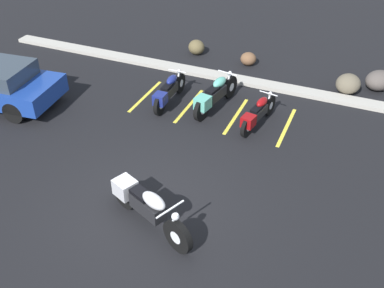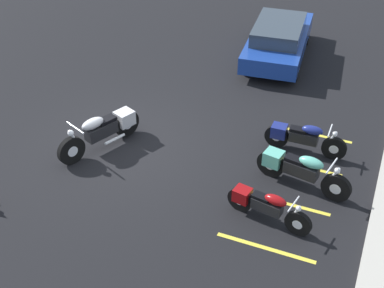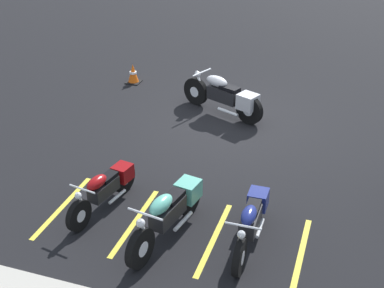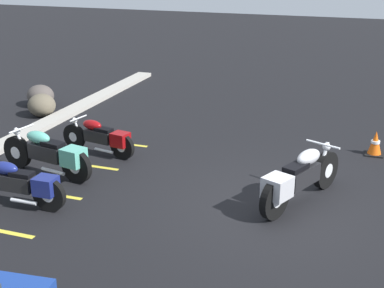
# 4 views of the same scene
# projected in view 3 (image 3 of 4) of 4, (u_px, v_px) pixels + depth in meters

# --- Properties ---
(ground) EXTENTS (60.00, 60.00, 0.00)m
(ground) POSITION_uv_depth(u_px,v_px,m) (229.00, 123.00, 13.26)
(ground) COLOR black
(motorcycle_silver_featured) EXTENTS (2.33, 1.18, 0.97)m
(motorcycle_silver_featured) POSITION_uv_depth(u_px,v_px,m) (226.00, 96.00, 13.40)
(motorcycle_silver_featured) COLOR black
(motorcycle_silver_featured) RESTS_ON ground
(parked_bike_0) EXTENTS (0.59, 2.09, 0.82)m
(parked_bike_0) POSITION_uv_depth(u_px,v_px,m) (251.00, 220.00, 9.04)
(parked_bike_0) COLOR black
(parked_bike_0) RESTS_ON ground
(parked_bike_1) EXTENTS (0.80, 2.30, 0.91)m
(parked_bike_1) POSITION_uv_depth(u_px,v_px,m) (170.00, 211.00, 9.19)
(parked_bike_1) COLOR black
(parked_bike_1) RESTS_ON ground
(parked_bike_2) EXTENTS (0.68, 1.96, 0.78)m
(parked_bike_2) POSITION_uv_depth(u_px,v_px,m) (106.00, 188.00, 9.94)
(parked_bike_2) COLOR black
(parked_bike_2) RESTS_ON ground
(traffic_cone) EXTENTS (0.40, 0.40, 0.56)m
(traffic_cone) POSITION_uv_depth(u_px,v_px,m) (133.00, 74.00, 15.43)
(traffic_cone) COLOR black
(traffic_cone) RESTS_ON ground
(stall_line_0) EXTENTS (0.10, 2.10, 0.00)m
(stall_line_0) POSITION_uv_depth(u_px,v_px,m) (300.00, 257.00, 8.88)
(stall_line_0) COLOR gold
(stall_line_0) RESTS_ON ground
(stall_line_1) EXTENTS (0.10, 2.10, 0.00)m
(stall_line_1) POSITION_uv_depth(u_px,v_px,m) (214.00, 238.00, 9.30)
(stall_line_1) COLOR gold
(stall_line_1) RESTS_ON ground
(stall_line_2) EXTENTS (0.10, 2.10, 0.00)m
(stall_line_2) POSITION_uv_depth(u_px,v_px,m) (135.00, 222.00, 9.71)
(stall_line_2) COLOR gold
(stall_line_2) RESTS_ON ground
(stall_line_3) EXTENTS (0.10, 2.10, 0.00)m
(stall_line_3) POSITION_uv_depth(u_px,v_px,m) (62.00, 207.00, 10.13)
(stall_line_3) COLOR gold
(stall_line_3) RESTS_ON ground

